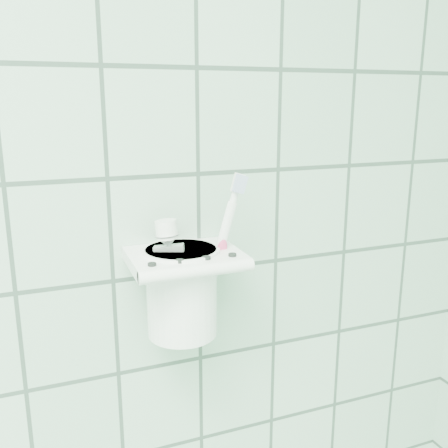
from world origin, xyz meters
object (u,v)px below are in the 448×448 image
at_px(holder_bracket, 184,259).
at_px(cup, 182,288).
at_px(toothbrush_blue, 174,239).
at_px(toothpaste_tube, 178,269).
at_px(toothbrush_orange, 198,250).
at_px(toothbrush_pink, 172,246).

height_order(holder_bracket, cup, same).
distance_m(cup, toothbrush_blue, 0.06).
height_order(toothbrush_blue, toothpaste_tube, toothbrush_blue).
bearing_deg(cup, toothbrush_orange, -14.55).
bearing_deg(toothbrush_blue, cup, -87.36).
xyz_separation_m(holder_bracket, toothpaste_tube, (-0.01, -0.00, -0.01)).
distance_m(holder_bracket, toothpaste_tube, 0.01).
relative_size(holder_bracket, toothbrush_blue, 0.62).
bearing_deg(holder_bracket, toothbrush_pink, 115.53).
height_order(cup, toothpaste_tube, toothpaste_tube).
bearing_deg(cup, toothbrush_pink, 113.33).
bearing_deg(toothbrush_pink, cup, -53.87).
xyz_separation_m(holder_bracket, toothbrush_pink, (-0.01, 0.02, 0.01)).
distance_m(toothbrush_orange, toothpaste_tube, 0.03).
relative_size(toothbrush_pink, toothbrush_orange, 0.98).
xyz_separation_m(toothbrush_pink, toothpaste_tube, (0.00, -0.02, -0.02)).
relative_size(holder_bracket, cup, 1.20).
xyz_separation_m(cup, toothpaste_tube, (-0.01, -0.01, 0.03)).
relative_size(cup, toothbrush_orange, 0.57).
height_order(toothbrush_pink, toothpaste_tube, toothbrush_pink).
bearing_deg(toothbrush_pink, holder_bracket, -51.68).
height_order(toothbrush_pink, toothbrush_blue, toothbrush_blue).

